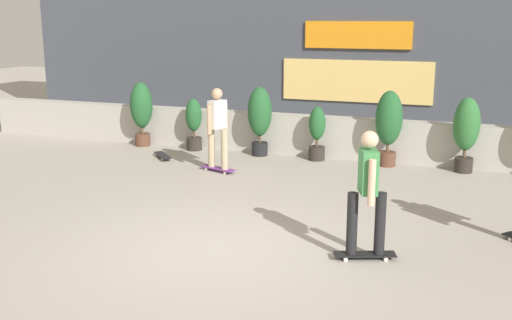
{
  "coord_description": "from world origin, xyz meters",
  "views": [
    {
      "loc": [
        3.22,
        -7.18,
        3.08
      ],
      "look_at": [
        0.0,
        1.5,
        0.9
      ],
      "focal_mm": 42.98,
      "sensor_mm": 36.0,
      "label": 1
    }
  ],
  "objects_px": {
    "potted_plant_1": "(194,123)",
    "skater_by_wall_left": "(217,126)",
    "potted_plant_3": "(317,132)",
    "skateboard_near_camera": "(162,155)",
    "potted_plant_0": "(141,109)",
    "potted_plant_2": "(260,116)",
    "skater_far_left": "(368,189)",
    "potted_plant_4": "(389,122)",
    "potted_plant_5": "(466,129)"
  },
  "relations": [
    {
      "from": "skater_far_left",
      "to": "potted_plant_2",
      "type": "bearing_deg",
      "value": 122.68
    },
    {
      "from": "potted_plant_0",
      "to": "potted_plant_2",
      "type": "relative_size",
      "value": 1.0
    },
    {
      "from": "potted_plant_2",
      "to": "skater_far_left",
      "type": "distance_m",
      "value": 6.23
    },
    {
      "from": "potted_plant_3",
      "to": "skateboard_near_camera",
      "type": "xyz_separation_m",
      "value": [
        -3.25,
        -1.02,
        -0.55
      ]
    },
    {
      "from": "potted_plant_4",
      "to": "skater_by_wall_left",
      "type": "xyz_separation_m",
      "value": [
        -3.14,
        -1.69,
        0.01
      ]
    },
    {
      "from": "potted_plant_0",
      "to": "skater_by_wall_left",
      "type": "relative_size",
      "value": 0.91
    },
    {
      "from": "potted_plant_4",
      "to": "skater_by_wall_left",
      "type": "distance_m",
      "value": 3.57
    },
    {
      "from": "potted_plant_4",
      "to": "skater_far_left",
      "type": "height_order",
      "value": "skater_far_left"
    },
    {
      "from": "potted_plant_3",
      "to": "potted_plant_5",
      "type": "relative_size",
      "value": 0.78
    },
    {
      "from": "potted_plant_5",
      "to": "skateboard_near_camera",
      "type": "distance_m",
      "value": 6.45
    },
    {
      "from": "skater_far_left",
      "to": "skater_by_wall_left",
      "type": "height_order",
      "value": "same"
    },
    {
      "from": "potted_plant_1",
      "to": "potted_plant_2",
      "type": "height_order",
      "value": "potted_plant_2"
    },
    {
      "from": "skater_far_left",
      "to": "skateboard_near_camera",
      "type": "relative_size",
      "value": 2.36
    },
    {
      "from": "potted_plant_3",
      "to": "skater_far_left",
      "type": "distance_m",
      "value": 5.64
    },
    {
      "from": "skateboard_near_camera",
      "to": "potted_plant_0",
      "type": "bearing_deg",
      "value": 137.12
    },
    {
      "from": "potted_plant_0",
      "to": "potted_plant_3",
      "type": "bearing_deg",
      "value": 0.0
    },
    {
      "from": "potted_plant_5",
      "to": "skater_far_left",
      "type": "distance_m",
      "value": 5.34
    },
    {
      "from": "skater_far_left",
      "to": "potted_plant_5",
      "type": "bearing_deg",
      "value": 78.95
    },
    {
      "from": "potted_plant_3",
      "to": "potted_plant_2",
      "type": "bearing_deg",
      "value": -180.0
    },
    {
      "from": "potted_plant_5",
      "to": "skateboard_near_camera",
      "type": "relative_size",
      "value": 2.11
    },
    {
      "from": "potted_plant_5",
      "to": "skateboard_near_camera",
      "type": "bearing_deg",
      "value": -170.8
    },
    {
      "from": "potted_plant_0",
      "to": "skater_far_left",
      "type": "distance_m",
      "value": 8.27
    },
    {
      "from": "potted_plant_1",
      "to": "potted_plant_3",
      "type": "xyz_separation_m",
      "value": [
        2.97,
        -0.0,
        -0.04
      ]
    },
    {
      "from": "skateboard_near_camera",
      "to": "skater_far_left",
      "type": "bearing_deg",
      "value": -38.58
    },
    {
      "from": "skater_by_wall_left",
      "to": "potted_plant_4",
      "type": "bearing_deg",
      "value": 28.29
    },
    {
      "from": "potted_plant_4",
      "to": "skater_by_wall_left",
      "type": "bearing_deg",
      "value": -151.71
    },
    {
      "from": "potted_plant_4",
      "to": "potted_plant_5",
      "type": "bearing_deg",
      "value": -0.0
    },
    {
      "from": "potted_plant_1",
      "to": "potted_plant_2",
      "type": "xyz_separation_m",
      "value": [
        1.64,
        -0.0,
        0.26
      ]
    },
    {
      "from": "potted_plant_3",
      "to": "potted_plant_5",
      "type": "height_order",
      "value": "potted_plant_5"
    },
    {
      "from": "potted_plant_2",
      "to": "potted_plant_4",
      "type": "distance_m",
      "value": 2.86
    },
    {
      "from": "potted_plant_1",
      "to": "potted_plant_2",
      "type": "relative_size",
      "value": 0.78
    },
    {
      "from": "skater_by_wall_left",
      "to": "potted_plant_2",
      "type": "bearing_deg",
      "value": 80.47
    },
    {
      "from": "potted_plant_2",
      "to": "potted_plant_3",
      "type": "height_order",
      "value": "potted_plant_2"
    },
    {
      "from": "potted_plant_3",
      "to": "skateboard_near_camera",
      "type": "distance_m",
      "value": 3.46
    },
    {
      "from": "potted_plant_1",
      "to": "potted_plant_5",
      "type": "bearing_deg",
      "value": -0.0
    },
    {
      "from": "potted_plant_2",
      "to": "potted_plant_3",
      "type": "bearing_deg",
      "value": 0.0
    },
    {
      "from": "potted_plant_1",
      "to": "potted_plant_0",
      "type": "bearing_deg",
      "value": -180.0
    },
    {
      "from": "skater_by_wall_left",
      "to": "skateboard_near_camera",
      "type": "distance_m",
      "value": 1.98
    },
    {
      "from": "potted_plant_3",
      "to": "potted_plant_4",
      "type": "bearing_deg",
      "value": 0.0
    },
    {
      "from": "potted_plant_2",
      "to": "skater_far_left",
      "type": "xyz_separation_m",
      "value": [
        3.37,
        -5.25,
        0.03
      ]
    },
    {
      "from": "potted_plant_0",
      "to": "potted_plant_5",
      "type": "relative_size",
      "value": 1.02
    },
    {
      "from": "skater_by_wall_left",
      "to": "potted_plant_3",
      "type": "bearing_deg",
      "value": 46.38
    },
    {
      "from": "potted_plant_1",
      "to": "skater_by_wall_left",
      "type": "bearing_deg",
      "value": -51.26
    },
    {
      "from": "potted_plant_2",
      "to": "skateboard_near_camera",
      "type": "height_order",
      "value": "potted_plant_2"
    },
    {
      "from": "potted_plant_0",
      "to": "skater_by_wall_left",
      "type": "bearing_deg",
      "value": -31.62
    },
    {
      "from": "potted_plant_1",
      "to": "potted_plant_4",
      "type": "distance_m",
      "value": 4.5
    },
    {
      "from": "potted_plant_1",
      "to": "skateboard_near_camera",
      "type": "relative_size",
      "value": 1.69
    },
    {
      "from": "skater_by_wall_left",
      "to": "potted_plant_1",
      "type": "bearing_deg",
      "value": 128.74
    },
    {
      "from": "potted_plant_1",
      "to": "skater_by_wall_left",
      "type": "distance_m",
      "value": 2.19
    },
    {
      "from": "potted_plant_4",
      "to": "skater_far_left",
      "type": "xyz_separation_m",
      "value": [
        0.51,
        -5.25,
        0.01
      ]
    }
  ]
}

